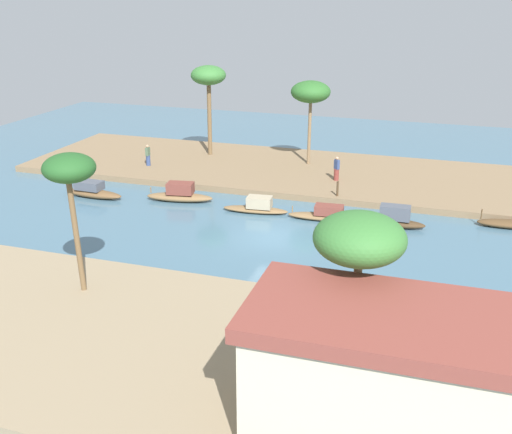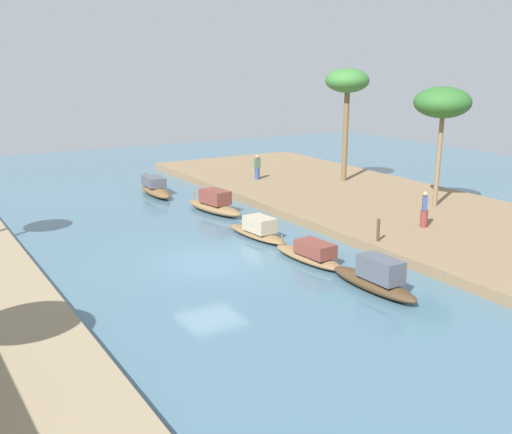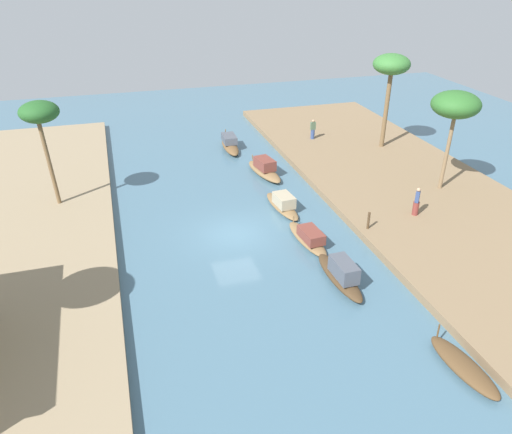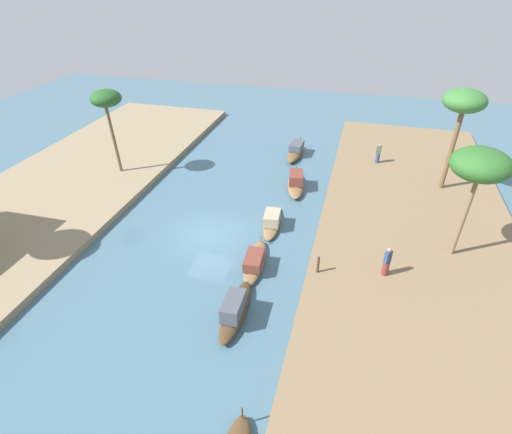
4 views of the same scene
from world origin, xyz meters
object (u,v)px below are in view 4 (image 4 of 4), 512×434
Objects in this scene: person_on_near_bank at (387,263)px; person_by_mooring at (378,154)px; palm_tree_left_far at (464,104)px; sampan_with_tall_canopy at (296,182)px; sampan_upstream_small at (255,261)px; sampan_open_hull at (272,221)px; palm_tree_left_near at (481,166)px; sampan_foreground at (296,151)px; sampan_midstream at (235,309)px; mooring_post at (318,265)px; palm_tree_right_short at (106,100)px.

person_on_near_bank is 14.38m from person_by_mooring.
sampan_with_tall_canopy is at bearing 101.18° from palm_tree_left_far.
sampan_upstream_small is at bearing 135.84° from person_on_near_bank.
person_on_near_bank reaches higher than sampan_upstream_small.
palm_tree_left_near is (-0.73, -10.63, 5.48)m from sampan_open_hull.
palm_tree_left_far is (-3.83, -11.46, 6.15)m from sampan_foreground.
palm_tree_left_near is at bearing -131.30° from sampan_with_tall_canopy.
sampan_midstream is 19.92m from person_by_mooring.
palm_tree_left_far is (11.14, -3.97, 5.42)m from person_on_near_bank.
sampan_upstream_small is at bearing 174.76° from sampan_open_hull.
person_by_mooring is (-0.61, -6.85, 0.73)m from sampan_foreground.
mooring_post is 0.16× the size of palm_tree_right_short.
mooring_post is at bearing -163.07° from sampan_foreground.
person_on_near_bank is at bearing -57.78° from sampan_midstream.
person_by_mooring is at bearing -27.27° from sampan_upstream_small.
mooring_post is at bearing 148.08° from palm_tree_left_far.
sampan_with_tall_canopy reaches higher than sampan_upstream_small.
sampan_midstream is 13.97m from palm_tree_left_near.
palm_tree_left_near reaches higher than sampan_open_hull.
sampan_midstream is 1.03× the size of sampan_open_hull.
sampan_upstream_small is at bearing 137.27° from palm_tree_left_far.
sampan_foreground is at bearing 71.50° from palm_tree_left_far.
sampan_foreground reaches higher than sampan_open_hull.
sampan_open_hull is at bearing 57.78° from person_by_mooring.
sampan_midstream is at bearing 145.50° from palm_tree_left_far.
palm_tree_left_far reaches higher than sampan_with_tall_canopy.
sampan_with_tall_canopy is 1.09× the size of sampan_upstream_small.
person_on_near_bank is (-9.09, -6.41, 0.71)m from sampan_with_tall_canopy.
palm_tree_left_near is 8.29m from palm_tree_left_far.
palm_tree_left_far reaches higher than palm_tree_right_short.
sampan_midstream reaches higher than sampan_foreground.
sampan_midstream reaches higher than sampan_upstream_small.
sampan_midstream is 13.65m from sampan_with_tall_canopy.
person_on_near_bank is (0.64, -6.92, 0.81)m from sampan_upstream_small.
person_by_mooring is 0.26× the size of palm_tree_right_short.
sampan_open_hull is at bearing 164.85° from sampan_with_tall_canopy.
sampan_upstream_small is 6.99m from person_on_near_bank.
sampan_with_tall_canopy is 0.64× the size of palm_tree_left_far.
sampan_midstream is at bearing 168.49° from sampan_with_tall_canopy.
person_by_mooring reaches higher than sampan_open_hull.
sampan_with_tall_canopy is 14.92m from palm_tree_right_short.
person_on_near_bank reaches higher than mooring_post.
sampan_with_tall_canopy is 11.15m from person_on_near_bank.
palm_tree_left_near is at bearing -56.27° from sampan_midstream.
palm_tree_right_short reaches higher than sampan_midstream.
sampan_open_hull is at bearing 38.61° from mooring_post.
sampan_open_hull is 1.01× the size of sampan_upstream_small.
sampan_with_tall_canopy is 7.85m from person_by_mooring.
sampan_upstream_small is 2.59× the size of person_by_mooring.
sampan_midstream is 2.53× the size of person_on_near_bank.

